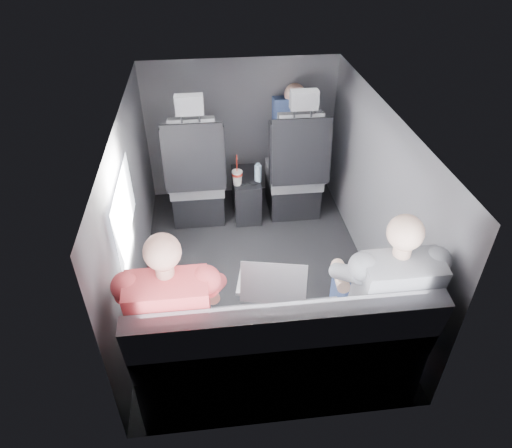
{
  "coord_description": "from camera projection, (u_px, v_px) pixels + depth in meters",
  "views": [
    {
      "loc": [
        -0.33,
        -2.75,
        2.51
      ],
      "look_at": [
        -0.02,
        -0.05,
        0.53
      ],
      "focal_mm": 32.0,
      "sensor_mm": 36.0,
      "label": 1
    }
  ],
  "objects": [
    {
      "name": "panel_back",
      "position": [
        288.0,
        346.0,
        2.28
      ],
      "size": [
        1.8,
        0.02,
        1.35
      ],
      "primitive_type": "cube",
      "color": "#56565B",
      "rests_on": "floor"
    },
    {
      "name": "water_bottle",
      "position": [
        258.0,
        173.0,
        4.07
      ],
      "size": [
        0.06,
        0.06,
        0.18
      ],
      "color": "#A8C8E4",
      "rests_on": "center_console"
    },
    {
      "name": "laptop_black",
      "position": [
        380.0,
        274.0,
        2.78
      ],
      "size": [
        0.31,
        0.28,
        0.21
      ],
      "color": "black",
      "rests_on": "passenger_rear_right"
    },
    {
      "name": "panel_front",
      "position": [
        241.0,
        129.0,
        4.36
      ],
      "size": [
        1.8,
        0.02,
        1.35
      ],
      "primitive_type": "cube",
      "color": "#56565B",
      "rests_on": "floor"
    },
    {
      "name": "front_seat_left",
      "position": [
        197.0,
        181.0,
        4.11
      ],
      "size": [
        0.52,
        0.58,
        1.26
      ],
      "color": "black",
      "rests_on": "floor"
    },
    {
      "name": "laptop_silver",
      "position": [
        270.0,
        282.0,
        2.71
      ],
      "size": [
        0.42,
        0.41,
        0.27
      ],
      "color": "#B3B4B8",
      "rests_on": "rear_bench"
    },
    {
      "name": "rear_bench",
      "position": [
        279.0,
        355.0,
        2.68
      ],
      "size": [
        1.6,
        0.57,
        0.92
      ],
      "color": "#56555A",
      "rests_on": "floor"
    },
    {
      "name": "panel_right",
      "position": [
        377.0,
        196.0,
        3.4
      ],
      "size": [
        0.02,
        2.6,
        1.35
      ],
      "primitive_type": "cube",
      "color": "#56565B",
      "rests_on": "floor"
    },
    {
      "name": "passenger_rear_left",
      "position": [
        174.0,
        312.0,
        2.51
      ],
      "size": [
        0.52,
        0.63,
        1.24
      ],
      "color": "#2F2F33",
      "rests_on": "rear_bench"
    },
    {
      "name": "passenger_front_right",
      "position": [
        293.0,
        129.0,
        4.21
      ],
      "size": [
        0.38,
        0.38,
        0.74
      ],
      "color": "navy",
      "rests_on": "front_seat_right"
    },
    {
      "name": "soda_cup",
      "position": [
        237.0,
        177.0,
        4.03
      ],
      "size": [
        0.1,
        0.1,
        0.29
      ],
      "color": "white",
      "rests_on": "center_console"
    },
    {
      "name": "panel_left",
      "position": [
        132.0,
        212.0,
        3.23
      ],
      "size": [
        0.02,
        2.6,
        1.35
      ],
      "primitive_type": "cube",
      "color": "#56565B",
      "rests_on": "floor"
    },
    {
      "name": "side_window",
      "position": [
        124.0,
        209.0,
        2.86
      ],
      "size": [
        0.02,
        0.75,
        0.42
      ],
      "primitive_type": "cube",
      "color": "white",
      "rests_on": "panel_left"
    },
    {
      "name": "ceiling",
      "position": [
        257.0,
        116.0,
        2.92
      ],
      "size": [
        2.6,
        2.6,
        0.0
      ],
      "primitive_type": "plane",
      "rotation": [
        3.14,
        0.0,
        0.0
      ],
      "color": "#B2B2AD",
      "rests_on": "panel_back"
    },
    {
      "name": "laptop_white",
      "position": [
        165.0,
        294.0,
        2.63
      ],
      "size": [
        0.35,
        0.33,
        0.25
      ],
      "color": "silver",
      "rests_on": "passenger_rear_left"
    },
    {
      "name": "center_console",
      "position": [
        246.0,
        195.0,
        4.31
      ],
      "size": [
        0.24,
        0.48,
        0.41
      ],
      "color": "black",
      "rests_on": "floor"
    },
    {
      "name": "passenger_rear_right",
      "position": [
        381.0,
        294.0,
        2.62
      ],
      "size": [
        0.52,
        0.64,
        1.25
      ],
      "color": "navy",
      "rests_on": "rear_bench"
    },
    {
      "name": "front_seat_right",
      "position": [
        295.0,
        176.0,
        4.2
      ],
      "size": [
        0.52,
        0.58,
        1.26
      ],
      "color": "black",
      "rests_on": "floor"
    },
    {
      "name": "seatbelt",
      "position": [
        301.0,
        144.0,
        3.83
      ],
      "size": [
        0.35,
        0.11,
        0.59
      ],
      "primitive_type": "cube",
      "rotation": [
        -0.14,
        0.49,
        0.0
      ],
      "color": "black",
      "rests_on": "front_seat_right"
    },
    {
      "name": "floor",
      "position": [
        257.0,
        273.0,
        3.72
      ],
      "size": [
        2.6,
        2.6,
        0.0
      ],
      "primitive_type": "plane",
      "color": "black",
      "rests_on": "ground"
    }
  ]
}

